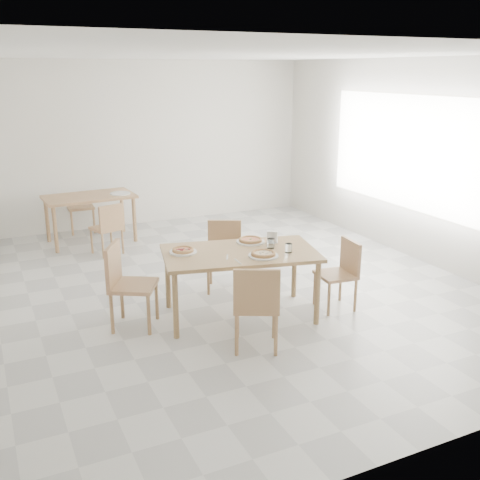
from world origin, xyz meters
name	(u,v)px	position (x,y,z in m)	size (l,w,h in m)	color
room	(403,151)	(2.98, 0.30, 1.50)	(7.28, 7.00, 7.00)	silver
main_table	(240,258)	(-0.17, -0.83, 0.68)	(1.81, 1.27, 0.75)	#AA8057
chair_south	(256,302)	(-0.38, -1.64, 0.51)	(0.58, 0.58, 0.88)	tan
chair_north	(224,250)	(0.02, 0.03, 0.49)	(0.56, 0.56, 0.84)	tan
chair_west	(125,280)	(-1.37, -0.56, 0.53)	(0.61, 0.61, 0.91)	tan
chair_east	(342,269)	(0.98, -1.12, 0.46)	(0.43, 0.43, 0.80)	tan
plate_margherita	(251,242)	(0.08, -0.58, 0.76)	(0.32, 0.32, 0.02)	white
plate_mushroom	(263,256)	(-0.02, -1.09, 0.76)	(0.32, 0.32, 0.02)	white
plate_pepperoni	(183,252)	(-0.74, -0.61, 0.76)	(0.29, 0.29, 0.02)	white
pizza_margherita	(251,240)	(0.08, -0.58, 0.78)	(0.35, 0.35, 0.03)	tan
pizza_mushroom	(263,254)	(-0.02, -1.09, 0.78)	(0.30, 0.30, 0.03)	tan
pizza_pepperoni	(183,250)	(-0.74, -0.61, 0.78)	(0.29, 0.29, 0.03)	tan
tumbler_a	(271,243)	(0.19, -0.87, 0.80)	(0.08, 0.08, 0.11)	white
tumbler_b	(289,248)	(0.29, -1.08, 0.80)	(0.08, 0.08, 0.10)	white
napkin_holder	(272,238)	(0.29, -0.72, 0.82)	(0.14, 0.13, 0.14)	silver
fork_a	(238,262)	(-0.33, -1.13, 0.75)	(0.02, 0.18, 0.01)	silver
fork_b	(227,257)	(-0.37, -0.95, 0.75)	(0.01, 0.18, 0.01)	silver
second_table	(89,201)	(-1.10, 2.72, 0.66)	(1.40, 0.85, 0.75)	tan
chair_back_s	(108,225)	(-0.99, 1.94, 0.45)	(0.48, 0.48, 0.77)	tan
chair_back_n	(79,202)	(-1.13, 3.46, 0.49)	(0.43, 0.43, 0.84)	tan
plate_empty	(120,193)	(-0.62, 2.63, 0.76)	(0.32, 0.32, 0.02)	white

